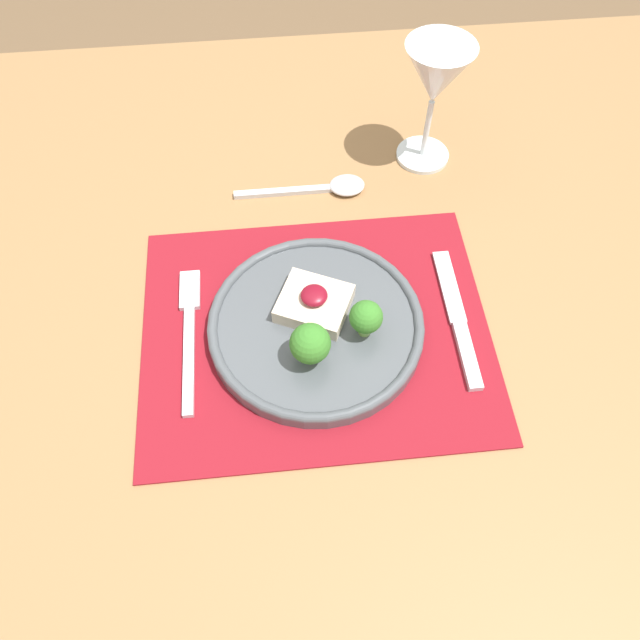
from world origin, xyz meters
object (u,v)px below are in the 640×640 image
Objects in this scene: dinner_plate at (321,323)px; knife at (459,326)px; fork at (189,328)px; spoon at (330,187)px; wine_glass_near at (436,80)px.

dinner_plate is 1.29× the size of knife.
spoon reaches higher than fork.
fork is 0.31m from knife.
dinner_plate is 0.16m from knife.
wine_glass_near is at bearing 58.02° from dinner_plate.
knife reaches higher than fork.
knife is 1.09× the size of spoon.
dinner_plate is 0.23m from spoon.
dinner_plate is 1.29× the size of fork.
knife is (0.31, -0.03, 0.00)m from fork.
fork is at bearing 173.82° from dinner_plate.
spoon reaches higher than knife.
fork is 1.09× the size of spoon.
spoon is (0.19, 0.21, -0.00)m from fork.
knife is 1.12× the size of wine_glass_near.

